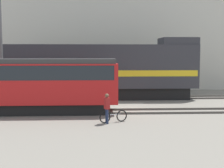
{
  "coord_description": "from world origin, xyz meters",
  "views": [
    {
      "loc": [
        -1.49,
        -22.18,
        3.83
      ],
      "look_at": [
        -0.45,
        -0.85,
        1.8
      ],
      "focal_mm": 50.0,
      "sensor_mm": 36.0,
      "label": 1
    }
  ],
  "objects": [
    {
      "name": "bicycle",
      "position": [
        -0.56,
        -4.87,
        0.34
      ],
      "size": [
        1.61,
        0.76,
        0.73
      ],
      "color": "black",
      "rests_on": "ground"
    },
    {
      "name": "ground_plane",
      "position": [
        0.0,
        0.0,
        0.0
      ],
      "size": [
        120.0,
        120.0,
        0.0
      ],
      "primitive_type": "plane",
      "color": "slate"
    },
    {
      "name": "building_backdrop",
      "position": [
        0.0,
        14.05,
        7.05
      ],
      "size": [
        46.02,
        6.0,
        14.09
      ],
      "color": "beige",
      "rests_on": "ground"
    },
    {
      "name": "streetcar",
      "position": [
        -6.38,
        -1.85,
        2.03
      ],
      "size": [
        12.43,
        2.54,
        3.55
      ],
      "color": "black",
      "rests_on": "ground"
    },
    {
      "name": "track_near",
      "position": [
        0.0,
        -1.85,
        0.07
      ],
      "size": [
        60.0,
        1.51,
        0.14
      ],
      "color": "#47423D",
      "rests_on": "ground"
    },
    {
      "name": "utility_pole_left",
      "position": [
        -8.59,
        1.43,
        4.04
      ],
      "size": [
        0.24,
        0.24,
        8.07
      ],
      "color": "#595959",
      "rests_on": "ground"
    },
    {
      "name": "freight_locomotive",
      "position": [
        -1.25,
        4.7,
        2.45
      ],
      "size": [
        16.84,
        3.04,
        5.25
      ],
      "color": "black",
      "rests_on": "ground"
    },
    {
      "name": "track_far",
      "position": [
        0.0,
        4.7,
        0.07
      ],
      "size": [
        60.0,
        1.51,
        0.14
      ],
      "color": "#47423D",
      "rests_on": "ground"
    },
    {
      "name": "person",
      "position": [
        -0.94,
        -5.18,
        1.02
      ],
      "size": [
        0.34,
        0.42,
        1.68
      ],
      "color": "#232D4C",
      "rests_on": "ground"
    }
  ]
}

